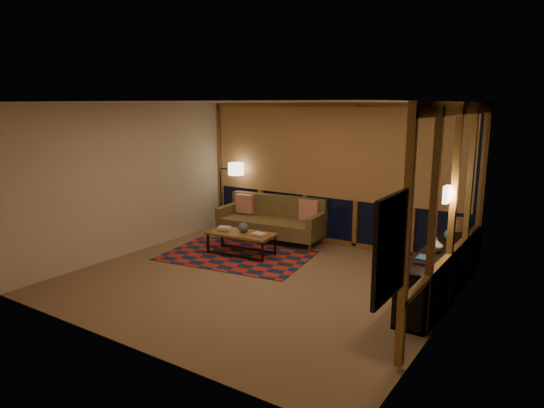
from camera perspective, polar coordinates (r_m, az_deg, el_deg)
The scene contains 21 objects.
floor at distance 7.57m, azimuth -1.71°, elevation -8.98°, with size 5.50×5.00×0.01m, color #896145.
ceiling at distance 7.09m, azimuth -1.85°, elevation 11.91°, with size 5.50×5.00×0.01m, color silver.
walls at distance 7.21m, azimuth -1.78°, elevation 1.11°, with size 5.51×5.01×2.70m.
window_wall_back at distance 9.28m, azimuth 6.90°, elevation 3.40°, with size 5.30×0.16×2.60m, color olive, non-canonical shape.
window_wall_right at distance 6.68m, azimuth 20.56°, elevation -0.49°, with size 0.16×3.70×2.60m, color olive, non-canonical shape.
wall_art at distance 4.35m, azimuth 13.65°, elevation -4.96°, with size 0.06×0.74×0.94m, color red, non-canonical shape.
wall_sconce at distance 6.51m, azimuth 19.87°, elevation 1.06°, with size 0.12×0.18×0.22m, color #FAE6B1, non-canonical shape.
sofa at distance 9.61m, azimuth -0.13°, elevation -1.83°, with size 2.08×0.84×0.85m, color brown, non-canonical shape.
pillow_left at distance 10.06m, azimuth -3.21°, elevation -0.10°, with size 0.39×0.13×0.39m, color red, non-canonical shape.
pillow_right at distance 9.47m, azimuth 4.42°, elevation -0.79°, with size 0.41×0.14×0.41m, color red, non-canonical shape.
area_rug at distance 8.75m, azimuth -4.19°, elevation -6.08°, with size 2.54×1.69×0.01m, color #AF2C1A.
coffee_table at distance 8.77m, azimuth -3.64°, elevation -4.68°, with size 1.23×0.56×0.41m, color olive, non-canonical shape.
book_stack_a at distance 8.89m, azimuth -5.57°, elevation -2.85°, with size 0.27×0.21×0.08m, color white, non-canonical shape.
book_stack_b at distance 8.51m, azimuth -1.49°, elevation -3.57°, with size 0.22×0.18×0.04m, color white, non-canonical shape.
ceramic_pot at distance 8.71m, azimuth -3.38°, elevation -2.77°, with size 0.18×0.18×0.18m, color black.
floor_lamp at distance 10.30m, azimuth -6.03°, elevation 0.82°, with size 0.49×0.32×1.48m, color black, non-canonical shape.
bookshelf at distance 7.35m, azimuth 19.27°, elevation -7.29°, with size 0.40×2.92×0.73m, color black, non-canonical shape.
basket at distance 8.13m, azimuth 21.04°, elevation -2.24°, with size 0.25×0.25×0.19m, color #9E6A3F.
teal_bowl at distance 7.53m, azimuth 20.12°, elevation -3.42°, with size 0.14×0.14×0.14m, color teal.
vase at distance 6.84m, azimuth 18.70°, elevation -4.57°, with size 0.19×0.19×0.20m, color tan.
shelf_book_stack at distance 6.37m, azimuth 17.44°, elevation -6.25°, with size 0.19×0.26×0.08m, color white, non-canonical shape.
Camera 1 is at (4.08, -5.79, 2.67)m, focal length 32.00 mm.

